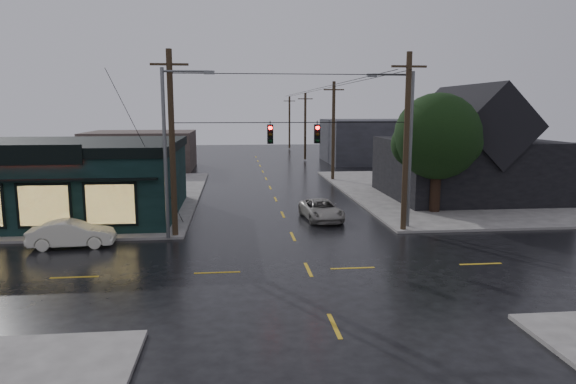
{
  "coord_description": "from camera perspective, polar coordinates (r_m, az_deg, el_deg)",
  "views": [
    {
      "loc": [
        -3.18,
        -21.65,
        7.05
      ],
      "look_at": [
        -0.47,
        4.07,
        2.84
      ],
      "focal_mm": 32.0,
      "sensor_mm": 36.0,
      "label": 1
    }
  ],
  "objects": [
    {
      "name": "sidewalk_nw",
      "position": [
        45.46,
        -27.63,
        -0.64
      ],
      "size": [
        28.0,
        28.0,
        0.15
      ],
      "primitive_type": "cube",
      "color": "#615E5B",
      "rests_on": "ground"
    },
    {
      "name": "sidewalk_ne",
      "position": [
        48.18,
        22.84,
        0.2
      ],
      "size": [
        28.0,
        28.0,
        0.15
      ],
      "primitive_type": "cube",
      "color": "#615E5B",
      "rests_on": "ground"
    },
    {
      "name": "ground_plane",
      "position": [
        23.0,
        2.26,
        -8.62
      ],
      "size": [
        160.0,
        160.0,
        0.0
      ],
      "primitive_type": "plane",
      "color": "black"
    },
    {
      "name": "utility_pole_far_c",
      "position": [
        90.45,
        0.16,
        4.78
      ],
      "size": [
        2.0,
        0.32,
        9.15
      ],
      "primitive_type": null,
      "color": "black",
      "rests_on": "ground"
    },
    {
      "name": "utility_pole_nw",
      "position": [
        29.21,
        -12.39,
        -4.94
      ],
      "size": [
        2.0,
        0.32,
        10.15
      ],
      "primitive_type": null,
      "color": "black",
      "rests_on": "ground"
    },
    {
      "name": "pizza_shop",
      "position": [
        36.84,
        -24.67,
        1.4
      ],
      "size": [
        16.3,
        12.34,
        4.9
      ],
      "color": "black",
      "rests_on": "ground"
    },
    {
      "name": "streetlight_nw",
      "position": [
        28.58,
        -13.15,
        -5.28
      ],
      "size": [
        5.4,
        0.3,
        9.15
      ],
      "primitive_type": null,
      "color": "#5D6061",
      "rests_on": "ground"
    },
    {
      "name": "utility_pole_far_a",
      "position": [
        51.08,
        4.98,
        1.28
      ],
      "size": [
        2.0,
        0.32,
        9.65
      ],
      "primitive_type": null,
      "color": "black",
      "rests_on": "ground"
    },
    {
      "name": "suv_silver",
      "position": [
        32.94,
        3.72,
        -1.99
      ],
      "size": [
        2.56,
        4.81,
        1.29
      ],
      "primitive_type": "imported",
      "rotation": [
        0.0,
        0.0,
        0.09
      ],
      "color": "gray",
      "rests_on": "ground"
    },
    {
      "name": "streetlight_ne",
      "position": [
        31.4,
        13.11,
        -3.97
      ],
      "size": [
        5.4,
        0.3,
        9.15
      ],
      "primitive_type": null,
      "color": "#5D6061",
      "rests_on": "ground"
    },
    {
      "name": "corner_tree",
      "position": [
        35.71,
        16.29,
        5.92
      ],
      "size": [
        5.76,
        5.76,
        7.96
      ],
      "color": "black",
      "rests_on": "ground"
    },
    {
      "name": "ne_building",
      "position": [
        42.79,
        19.23,
        5.28
      ],
      "size": [
        12.6,
        11.6,
        8.75
      ],
      "color": "black",
      "rests_on": "ground"
    },
    {
      "name": "utility_pole_far_b",
      "position": [
        70.68,
        1.9,
        3.52
      ],
      "size": [
        2.0,
        0.32,
        9.15
      ],
      "primitive_type": null,
      "color": "black",
      "rests_on": "ground"
    },
    {
      "name": "span_signal_assembly",
      "position": [
        28.38,
        0.64,
        6.52
      ],
      "size": [
        13.0,
        0.48,
        1.23
      ],
      "color": "black",
      "rests_on": "ground"
    },
    {
      "name": "bg_building_west",
      "position": [
        62.78,
        -15.96,
        4.47
      ],
      "size": [
        12.0,
        10.0,
        4.4
      ],
      "primitive_type": "cube",
      "color": "#372B28",
      "rests_on": "ground"
    },
    {
      "name": "utility_pole_ne",
      "position": [
        30.6,
        12.65,
        -4.3
      ],
      "size": [
        2.0,
        0.32,
        10.15
      ],
      "primitive_type": null,
      "color": "black",
      "rests_on": "ground"
    },
    {
      "name": "sedan_cream",
      "position": [
        28.65,
        -22.89,
        -4.31
      ],
      "size": [
        4.32,
        1.82,
        1.39
      ],
      "primitive_type": "imported",
      "rotation": [
        0.0,
        0.0,
        1.65
      ],
      "color": "silver",
      "rests_on": "ground"
    },
    {
      "name": "bg_building_east",
      "position": [
        69.49,
        10.08,
        5.61
      ],
      "size": [
        14.0,
        12.0,
        5.6
      ],
      "primitive_type": "cube",
      "color": "#27272C",
      "rests_on": "ground"
    }
  ]
}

